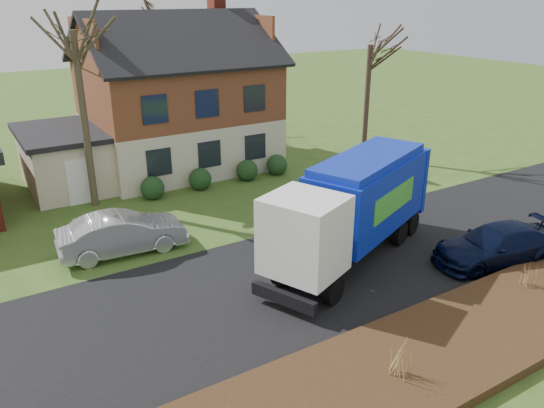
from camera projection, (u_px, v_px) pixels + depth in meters
ground at (290, 281)px, 17.55m from camera, size 120.00×120.00×0.00m
road at (290, 280)px, 17.55m from camera, size 80.00×7.00×0.02m
mulch_verge at (406, 366)px, 13.30m from camera, size 80.00×3.50×0.30m
main_house at (168, 93)px, 27.79m from camera, size 12.95×8.95×9.26m
garbage_truck at (355, 204)px, 18.36m from camera, size 8.61×5.32×3.60m
silver_sedan at (123, 233)px, 19.23m from camera, size 4.66×1.92×1.50m
navy_wagon at (497, 245)px, 18.53m from camera, size 4.96×2.88×1.35m
tree_front_west at (68, 0)px, 20.69m from camera, size 3.52×3.52×10.45m
tree_front_east at (372, 24)px, 28.00m from camera, size 3.25×3.25×9.03m
tree_back at (156, 2)px, 34.67m from camera, size 3.17×3.17×10.05m
grass_clump_mid at (400, 357)px, 12.60m from camera, size 0.37×0.30×1.03m
grass_clump_east at (529, 274)px, 16.58m from camera, size 0.32×0.26×0.80m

